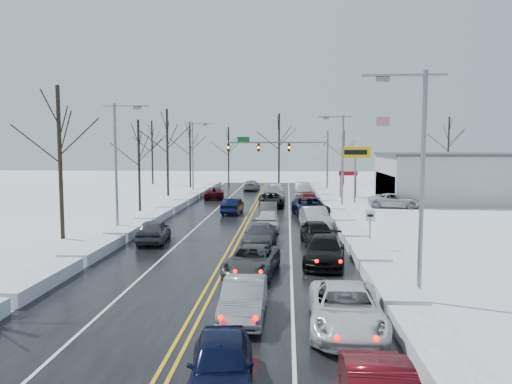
# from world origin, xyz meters

# --- Properties ---
(ground) EXTENTS (160.00, 160.00, 0.00)m
(ground) POSITION_xyz_m (0.00, 0.00, 0.00)
(ground) COLOR white
(ground) RESTS_ON ground
(road_surface) EXTENTS (14.00, 84.00, 0.01)m
(road_surface) POSITION_xyz_m (0.00, 2.00, 0.01)
(road_surface) COLOR black
(road_surface) RESTS_ON ground
(snow_bank_left) EXTENTS (1.65, 72.00, 0.62)m
(snow_bank_left) POSITION_xyz_m (-7.60, 2.00, 0.00)
(snow_bank_left) COLOR white
(snow_bank_left) RESTS_ON ground
(snow_bank_right) EXTENTS (1.65, 72.00, 0.62)m
(snow_bank_right) POSITION_xyz_m (7.60, 2.00, 0.00)
(snow_bank_right) COLOR white
(snow_bank_right) RESTS_ON ground
(traffic_signal_mast) EXTENTS (13.28, 0.39, 8.00)m
(traffic_signal_mast) POSITION_xyz_m (3.45, 27.99, 5.48)
(traffic_signal_mast) COLOR slate
(traffic_signal_mast) RESTS_ON ground
(tires_plus_sign) EXTENTS (3.20, 0.34, 6.00)m
(tires_plus_sign) POSITION_xyz_m (10.50, 15.99, 4.99)
(tires_plus_sign) COLOR slate
(tires_plus_sign) RESTS_ON ground
(used_vehicles_sign) EXTENTS (2.20, 0.22, 4.65)m
(used_vehicles_sign) POSITION_xyz_m (10.50, 22.00, 3.32)
(used_vehicles_sign) COLOR slate
(used_vehicles_sign) RESTS_ON ground
(speed_limit_sign) EXTENTS (0.55, 0.09, 2.35)m
(speed_limit_sign) POSITION_xyz_m (8.20, -8.00, 1.63)
(speed_limit_sign) COLOR slate
(speed_limit_sign) RESTS_ON ground
(flagpole) EXTENTS (1.87, 1.20, 10.00)m
(flagpole) POSITION_xyz_m (15.17, 30.00, 5.93)
(flagpole) COLOR silver
(flagpole) RESTS_ON ground
(dealership_building) EXTENTS (20.40, 12.40, 5.30)m
(dealership_building) POSITION_xyz_m (23.98, 18.00, 2.66)
(dealership_building) COLOR #A7A7A3
(dealership_building) RESTS_ON ground
(streetlight_se) EXTENTS (3.20, 0.25, 9.00)m
(streetlight_se) POSITION_xyz_m (8.30, -18.00, 5.31)
(streetlight_se) COLOR slate
(streetlight_se) RESTS_ON ground
(streetlight_ne) EXTENTS (3.20, 0.25, 9.00)m
(streetlight_ne) POSITION_xyz_m (8.30, 10.00, 5.31)
(streetlight_ne) COLOR slate
(streetlight_ne) RESTS_ON ground
(streetlight_sw) EXTENTS (3.20, 0.25, 9.00)m
(streetlight_sw) POSITION_xyz_m (-8.30, -4.00, 5.31)
(streetlight_sw) COLOR slate
(streetlight_sw) RESTS_ON ground
(streetlight_nw) EXTENTS (3.20, 0.25, 9.00)m
(streetlight_nw) POSITION_xyz_m (-8.30, 24.00, 5.31)
(streetlight_nw) COLOR slate
(streetlight_nw) RESTS_ON ground
(tree_left_b) EXTENTS (4.00, 4.00, 10.00)m
(tree_left_b) POSITION_xyz_m (-11.50, -6.00, 6.99)
(tree_left_b) COLOR #2D231C
(tree_left_b) RESTS_ON ground
(tree_left_c) EXTENTS (3.40, 3.40, 8.50)m
(tree_left_c) POSITION_xyz_m (-10.50, 8.00, 5.94)
(tree_left_c) COLOR #2D231C
(tree_left_c) RESTS_ON ground
(tree_left_d) EXTENTS (4.20, 4.20, 10.50)m
(tree_left_d) POSITION_xyz_m (-11.20, 22.00, 7.33)
(tree_left_d) COLOR #2D231C
(tree_left_d) RESTS_ON ground
(tree_left_e) EXTENTS (3.80, 3.80, 9.50)m
(tree_left_e) POSITION_xyz_m (-10.80, 34.00, 6.64)
(tree_left_e) COLOR #2D231C
(tree_left_e) RESTS_ON ground
(tree_far_a) EXTENTS (4.00, 4.00, 10.00)m
(tree_far_a) POSITION_xyz_m (-18.00, 40.00, 6.99)
(tree_far_a) COLOR #2D231C
(tree_far_a) RESTS_ON ground
(tree_far_b) EXTENTS (3.60, 3.60, 9.00)m
(tree_far_b) POSITION_xyz_m (-6.00, 41.00, 6.29)
(tree_far_b) COLOR #2D231C
(tree_far_b) RESTS_ON ground
(tree_far_c) EXTENTS (4.40, 4.40, 11.00)m
(tree_far_c) POSITION_xyz_m (2.00, 39.00, 7.68)
(tree_far_c) COLOR #2D231C
(tree_far_c) RESTS_ON ground
(tree_far_d) EXTENTS (3.40, 3.40, 8.50)m
(tree_far_d) POSITION_xyz_m (12.00, 40.50, 5.94)
(tree_far_d) COLOR #2D231C
(tree_far_d) RESTS_ON ground
(tree_far_e) EXTENTS (4.20, 4.20, 10.50)m
(tree_far_e) POSITION_xyz_m (28.00, 41.00, 7.33)
(tree_far_e) COLOR #2D231C
(tree_far_e) RESTS_ON ground
(queued_car_1) EXTENTS (1.50, 4.24, 1.40)m
(queued_car_1) POSITION_xyz_m (1.75, -20.37, 0.00)
(queued_car_1) COLOR gray
(queued_car_1) RESTS_ON ground
(queued_car_2) EXTENTS (2.77, 5.06, 1.34)m
(queued_car_2) POSITION_xyz_m (1.61, -14.31, 0.00)
(queued_car_2) COLOR #3C3E41
(queued_car_2) RESTS_ON ground
(queued_car_3) EXTENTS (2.16, 4.68, 1.32)m
(queued_car_3) POSITION_xyz_m (1.63, -7.54, 0.00)
(queued_car_3) COLOR #3C3F41
(queued_car_3) RESTS_ON ground
(queued_car_4) EXTENTS (1.70, 4.19, 1.43)m
(queued_car_4) POSITION_xyz_m (1.89, -1.91, 0.00)
(queued_car_4) COLOR silver
(queued_car_4) RESTS_ON ground
(queued_car_5) EXTENTS (1.56, 4.20, 1.37)m
(queued_car_5) POSITION_xyz_m (1.72, 3.66, 0.00)
(queued_car_5) COLOR #3A3C3F
(queued_car_5) RESTS_ON ground
(queued_car_6) EXTENTS (2.79, 5.23, 1.40)m
(queued_car_6) POSITION_xyz_m (1.67, 11.91, 0.00)
(queued_car_6) COLOR black
(queued_car_6) RESTS_ON ground
(queued_car_7) EXTENTS (2.87, 5.66, 1.57)m
(queued_car_7) POSITION_xyz_m (1.76, 16.67, 0.00)
(queued_car_7) COLOR #93969A
(queued_car_7) RESTS_ON ground
(queued_car_8) EXTENTS (2.22, 4.93, 1.64)m
(queued_car_8) POSITION_xyz_m (1.89, 22.75, 0.00)
(queued_car_8) COLOR white
(queued_car_8) RESTS_ON ground
(queued_car_10) EXTENTS (2.60, 5.32, 1.45)m
(queued_car_10) POSITION_xyz_m (5.25, -21.30, 0.00)
(queued_car_10) COLOR silver
(queued_car_10) RESTS_ON ground
(queued_car_11) EXTENTS (2.58, 5.18, 1.45)m
(queued_car_11) POSITION_xyz_m (5.23, -12.11, 0.00)
(queued_car_11) COLOR black
(queued_car_11) RESTS_ON ground
(queued_car_12) EXTENTS (2.28, 4.59, 1.50)m
(queued_car_12) POSITION_xyz_m (5.16, -7.05, 0.00)
(queued_car_12) COLOR black
(queued_car_12) RESTS_ON ground
(queued_car_13) EXTENTS (2.28, 5.04, 1.61)m
(queued_car_13) POSITION_xyz_m (5.33, -1.15, 0.00)
(queued_car_13) COLOR #ABAFB4
(queued_car_13) RESTS_ON ground
(queued_car_14) EXTENTS (3.38, 6.12, 1.62)m
(queued_car_14) POSITION_xyz_m (5.30, 5.39, 0.00)
(queued_car_14) COLOR black
(queued_car_14) RESTS_ON ground
(queued_car_15) EXTENTS (2.61, 5.11, 1.42)m
(queued_car_15) POSITION_xyz_m (5.41, 11.12, 0.00)
(queued_car_15) COLOR #540D0B
(queued_car_15) RESTS_ON ground
(queued_car_16) EXTENTS (2.35, 5.15, 1.71)m
(queued_car_16) POSITION_xyz_m (5.17, 18.37, 0.00)
(queued_car_16) COLOR silver
(queued_car_16) RESTS_ON ground
(queued_car_17) EXTENTS (1.97, 4.79, 1.54)m
(queued_car_17) POSITION_xyz_m (5.18, 24.89, 0.00)
(queued_car_17) COLOR #A0A2A8
(queued_car_17) RESTS_ON ground
(oncoming_car_0) EXTENTS (1.74, 4.35, 1.41)m
(oncoming_car_0) POSITION_xyz_m (-1.63, 6.78, 0.00)
(oncoming_car_0) COLOR black
(oncoming_car_0) RESTS_ON ground
(oncoming_car_1) EXTENTS (2.82, 5.05, 1.34)m
(oncoming_car_1) POSITION_xyz_m (-5.11, 19.06, 0.00)
(oncoming_car_1) COLOR #46090F
(oncoming_car_1) RESTS_ON ground
(oncoming_car_2) EXTENTS (2.16, 4.84, 1.38)m
(oncoming_car_2) POSITION_xyz_m (-1.60, 30.05, 0.00)
(oncoming_car_2) COLOR #929499
(oncoming_car_2) RESTS_ON ground
(oncoming_car_3) EXTENTS (2.16, 4.51, 1.49)m
(oncoming_car_3) POSITION_xyz_m (-5.17, -6.83, 0.00)
(oncoming_car_3) COLOR #404345
(oncoming_car_3) RESTS_ON ground
(parked_car_0) EXTENTS (5.36, 2.97, 1.42)m
(parked_car_0) POSITION_xyz_m (13.84, 11.95, 0.00)
(parked_car_0) COLOR silver
(parked_car_0) RESTS_ON ground
(parked_car_1) EXTENTS (2.24, 4.75, 1.34)m
(parked_car_1) POSITION_xyz_m (17.06, 17.20, 0.00)
(parked_car_1) COLOR #393C3E
(parked_car_1) RESTS_ON ground
(parked_car_2) EXTENTS (1.87, 4.29, 1.44)m
(parked_car_2) POSITION_xyz_m (15.19, 22.85, 0.00)
(parked_car_2) COLOR black
(parked_car_2) RESTS_ON ground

